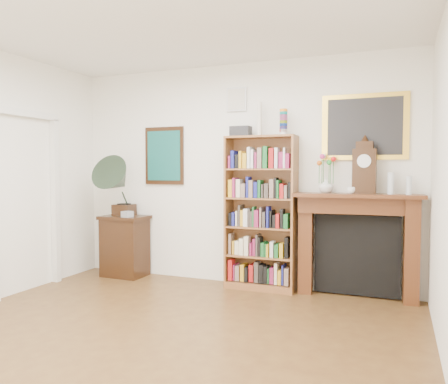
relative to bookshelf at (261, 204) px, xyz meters
The scene contains 15 objects.
room 2.38m from the bookshelf, 99.07° to the right, with size 4.51×5.01×2.81m.
door_casing 2.82m from the bookshelf, 156.40° to the right, with size 0.08×1.02×2.17m.
teal_poster 1.55m from the bookshelf, behind, with size 0.58×0.04×0.78m.
small_picture 1.37m from the bookshelf, 157.55° to the left, with size 0.26×0.04×0.30m.
gilt_painting 1.49m from the bookshelf, ahead, with size 0.95×0.04×0.75m.
bookshelf is the anchor object (origin of this frame).
side_cabinet 2.02m from the bookshelf, behind, with size 0.61×0.44×0.83m, color black.
fireplace 1.17m from the bookshelf, ahead, with size 1.43×0.43×1.19m.
gramophone 1.98m from the bookshelf, behind, with size 0.54×0.66×0.83m.
cd_stack 1.81m from the bookshelf, behind, with size 0.12×0.12×0.08m, color #B9BAC6.
mantel_clock 1.27m from the bookshelf, ahead, with size 0.25×0.15×0.58m.
flower_vase 0.81m from the bookshelf, ahead, with size 0.16×0.16×0.17m, color silver.
teacup 1.08m from the bookshelf, ahead, with size 0.10×0.10×0.08m, color white.
bottle_left 1.50m from the bookshelf, ahead, with size 0.07×0.07×0.24m, color silver.
bottle_right 1.68m from the bookshelf, ahead, with size 0.06×0.06×0.20m, color silver.
Camera 1 is at (1.92, -2.75, 1.47)m, focal length 35.00 mm.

